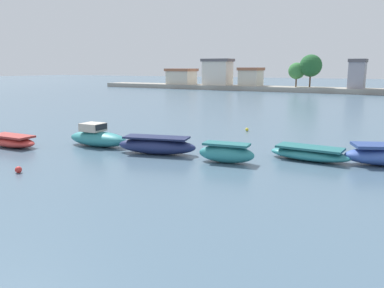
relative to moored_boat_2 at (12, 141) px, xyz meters
The scene contains 8 objects.
moored_boat_2 is the anchor object (origin of this frame).
moored_boat_3 6.13m from the moored_boat_2, 31.64° to the left, with size 4.95×2.05×1.67m.
moored_boat_4 10.93m from the moored_boat_2, 16.72° to the left, with size 5.62×2.94×1.17m.
moored_boat_5 15.84m from the moored_boat_2, 11.59° to the left, with size 3.59×1.76×1.21m.
moored_boat_6 20.74m from the moored_boat_2, 17.58° to the left, with size 5.04×2.16×0.86m.
mooring_buoy_0 19.31m from the moored_boat_2, 50.55° to the left, with size 0.30×0.30×0.30m, color yellow.
mooring_buoy_1 8.00m from the moored_boat_2, 34.54° to the right, with size 0.37×0.37×0.37m, color red.
distant_shoreline 74.88m from the moored_boat_2, 91.03° to the left, with size 103.73×7.41×8.50m.
Camera 1 is at (26.29, -9.66, 5.69)m, focal length 36.68 mm.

